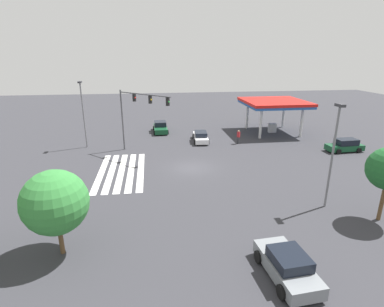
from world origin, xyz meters
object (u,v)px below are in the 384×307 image
object	(u,v)px
pedestrian	(238,136)
street_light_pole_b	(334,147)
car_2	(160,127)
traffic_signal_mast	(137,108)
tree_corner_c	(55,202)
car_0	(201,137)
car_1	(287,265)
street_light_pole_a	(83,109)
car_3	(345,146)

from	to	relation	value
pedestrian	street_light_pole_b	bearing A→B (deg)	48.16
car_2	traffic_signal_mast	bearing A→B (deg)	-17.30
traffic_signal_mast	tree_corner_c	distance (m)	18.57
car_0	tree_corner_c	bearing A→B (deg)	156.12
car_1	tree_corner_c	world-z (taller)	tree_corner_c
car_1	street_light_pole_a	xyz separation A→B (m)	(-25.10, -14.65, 4.11)
car_3	tree_corner_c	distance (m)	32.16
car_2	pedestrian	size ratio (longest dim) A/B	2.59
car_3	pedestrian	bearing A→B (deg)	-25.16
car_0	street_light_pole_a	world-z (taller)	street_light_pole_a
pedestrian	street_light_pole_a	size ratio (longest dim) A/B	0.22
pedestrian	street_light_pole_b	xyz separation A→B (m)	(17.24, 1.77, 3.67)
pedestrian	street_light_pole_a	world-z (taller)	street_light_pole_a
car_0	car_2	bearing A→B (deg)	45.25
car_0	street_light_pole_a	bearing A→B (deg)	96.82
street_light_pole_b	traffic_signal_mast	bearing A→B (deg)	-136.12
pedestrian	car_0	bearing A→B (deg)	-68.52
car_2	pedestrian	bearing A→B (deg)	50.73
car_2	tree_corner_c	world-z (taller)	tree_corner_c
traffic_signal_mast	car_2	bearing A→B (deg)	118.99
car_0	street_light_pole_a	distance (m)	15.03
car_0	car_2	world-z (taller)	car_2
traffic_signal_mast	tree_corner_c	world-z (taller)	traffic_signal_mast
car_1	street_light_pole_b	bearing A→B (deg)	-46.56
car_2	street_light_pole_b	xyz separation A→B (m)	(24.82, 11.48, 3.99)
traffic_signal_mast	pedestrian	xyz separation A→B (m)	(-2.34, 12.56, -4.31)
car_3	pedestrian	distance (m)	12.60
traffic_signal_mast	car_0	size ratio (longest dim) A/B	1.50
traffic_signal_mast	car_3	distance (m)	24.75
car_2	car_3	distance (m)	24.69
car_1	street_light_pole_b	distance (m)	10.01
car_2	tree_corner_c	xyz separation A→B (m)	(27.97, -6.70, 2.57)
pedestrian	street_light_pole_a	bearing A→B (deg)	-50.94
traffic_signal_mast	street_light_pole_a	world-z (taller)	street_light_pole_a
street_light_pole_b	car_2	bearing A→B (deg)	-155.18
car_0	car_3	world-z (taller)	car_3
street_light_pole_b	pedestrian	bearing A→B (deg)	-174.14
traffic_signal_mast	car_3	bearing A→B (deg)	39.09
tree_corner_c	car_0	bearing A→B (deg)	151.99
car_1	pedestrian	xyz separation A→B (m)	(-24.02, 4.41, 0.32)
traffic_signal_mast	car_0	bearing A→B (deg)	72.35
tree_corner_c	traffic_signal_mast	bearing A→B (deg)	167.96
car_1	tree_corner_c	xyz separation A→B (m)	(-3.64, -12.00, 2.57)
car_1	street_light_pole_b	xyz separation A→B (m)	(-6.78, 6.18, 3.99)
tree_corner_c	street_light_pole_b	bearing A→B (deg)	99.83
street_light_pole_b	tree_corner_c	world-z (taller)	street_light_pole_b
car_3	car_2	bearing A→B (deg)	-32.76
car_2	pedestrian	distance (m)	12.32
car_2	street_light_pole_a	distance (m)	12.10
traffic_signal_mast	tree_corner_c	xyz separation A→B (m)	(18.05, -3.85, -2.06)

